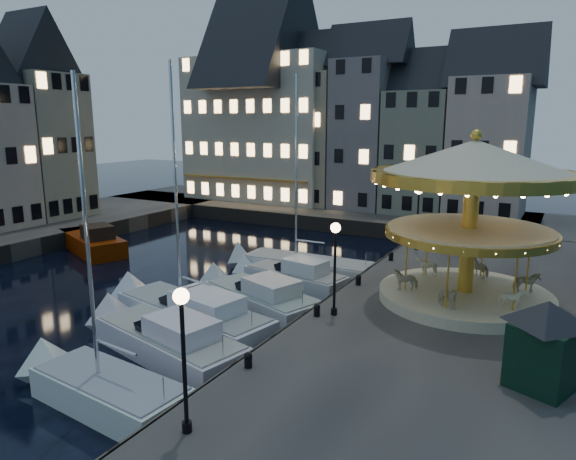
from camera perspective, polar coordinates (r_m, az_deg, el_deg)
The scene contains 30 objects.
ground at distance 26.42m, azimuth -10.50°, elevation -9.79°, with size 160.00×160.00×0.00m, color black.
quay_east at distance 26.47m, azimuth 23.47°, elevation -9.07°, with size 16.00×56.00×1.30m, color #474442.
quay_north at distance 53.28m, azimuth 1.94°, elevation 2.23°, with size 44.00×12.00×1.30m, color #474442.
quaywall_e at distance 28.17m, azimuth 7.00°, elevation -6.86°, with size 0.15×44.00×1.30m, color #47423A.
quaywall_n at distance 47.14m, azimuth 0.79°, elevation 0.94°, with size 48.00×0.15×1.30m, color #47423A.
quaywall_w at distance 40.72m, azimuth -28.69°, elevation -2.35°, with size 0.15×44.00×1.30m, color #47423A.
streetlamp_a at distance 14.24m, azimuth -11.59°, elevation -11.91°, with size 0.44×0.44×4.17m.
streetlamp_b at distance 22.33m, azimuth 5.25°, elevation -2.85°, with size 0.44×0.44×4.17m.
streetlamp_c at distance 34.86m, azimuth 14.24°, elevation 2.24°, with size 0.44×0.44×4.17m.
bollard_a at distance 18.47m, azimuth -4.45°, elevation -14.12°, with size 0.30×0.30×0.57m.
bollard_b at distance 22.87m, azimuth 3.23°, elevation -8.81°, with size 0.30×0.30×0.57m.
bollard_c at distance 27.22m, azimuth 7.83°, elevation -5.45°, with size 0.30×0.30×0.57m.
bollard_d at distance 32.23m, azimuth 11.38°, elevation -2.81°, with size 0.30×0.30×0.57m.
townhouse_na at distance 60.26m, azimuth -7.07°, elevation 10.11°, with size 5.50×8.00×12.80m.
townhouse_nb at distance 57.22m, azimuth -2.58°, elevation 10.59°, with size 6.16×8.00×13.80m.
townhouse_nc at distance 54.30m, azimuth 2.98°, elevation 11.03°, with size 6.82×8.00×14.80m.
townhouse_nd at distance 52.03m, azimuth 8.80°, elevation 11.42°, with size 5.50×8.00×15.80m.
townhouse_ne at distance 50.43m, azimuth 14.64°, elevation 9.45°, with size 6.16×8.00×12.80m.
townhouse_nf at distance 49.25m, azimuth 21.58°, elevation 9.53°, with size 6.82×8.00×13.80m.
townhouse_wc at distance 51.32m, azimuth -26.01°, elevation 9.46°, with size 8.80×5.50×14.20m.
hotel_corner at distance 57.18m, azimuth -2.55°, elevation 12.09°, with size 17.60×9.00×16.80m.
motorboat_a at distance 19.95m, azimuth -20.17°, elevation -16.21°, with size 7.13×2.85×11.80m.
motorboat_b at distance 22.86m, azimuth -13.65°, elevation -11.76°, with size 8.72×4.27×2.15m.
motorboat_c at distance 25.54m, azimuth -11.10°, elevation -8.95°, with size 9.96×4.48×13.20m.
motorboat_d at distance 27.19m, azimuth -3.49°, elevation -7.52°, with size 7.86×4.88×2.15m.
motorboat_e at distance 30.48m, azimuth 0.17°, elevation -5.31°, with size 7.38×3.16×2.15m.
motorboat_f at distance 33.08m, azimuth 1.31°, elevation -4.11°, with size 9.60×2.77×12.77m.
red_fishing_boat at distance 41.45m, azimuth -20.87°, elevation -1.34°, with size 8.10×5.39×6.00m.
carousel at distance 24.95m, azimuth 19.82°, elevation 4.14°, with size 9.21×9.21×8.06m.
ticket_kiosk at distance 18.40m, azimuth 26.76°, elevation -9.85°, with size 2.84×2.84×3.33m.
Camera 1 is at (15.81, -18.79, 9.74)m, focal length 32.00 mm.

